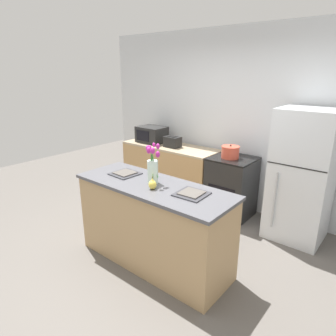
{
  "coord_description": "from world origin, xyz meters",
  "views": [
    {
      "loc": [
        1.99,
        -2.17,
        2.09
      ],
      "look_at": [
        0.0,
        0.25,
        1.06
      ],
      "focal_mm": 32.0,
      "sensor_mm": 36.0,
      "label": 1
    }
  ],
  "objects_px": {
    "stove_range": "(231,187)",
    "toaster": "(172,142)",
    "flower_vase": "(153,168)",
    "microwave": "(152,134)",
    "pear_figurine": "(152,184)",
    "plate_setting_left": "(125,173)",
    "refrigerator": "(302,176)",
    "plate_setting_right": "(192,194)",
    "cooking_pot": "(230,152)"
  },
  "relations": [
    {
      "from": "plate_setting_left",
      "to": "toaster",
      "type": "relative_size",
      "value": 1.09
    },
    {
      "from": "microwave",
      "to": "refrigerator",
      "type": "bearing_deg",
      "value": 0.03
    },
    {
      "from": "plate_setting_right",
      "to": "pear_figurine",
      "type": "bearing_deg",
      "value": -160.71
    },
    {
      "from": "toaster",
      "to": "pear_figurine",
      "type": "bearing_deg",
      "value": -57.24
    },
    {
      "from": "stove_range",
      "to": "plate_setting_left",
      "type": "height_order",
      "value": "plate_setting_left"
    },
    {
      "from": "toaster",
      "to": "microwave",
      "type": "height_order",
      "value": "microwave"
    },
    {
      "from": "plate_setting_right",
      "to": "toaster",
      "type": "xyz_separation_m",
      "value": [
        -1.45,
        1.51,
        0.03
      ]
    },
    {
      "from": "refrigerator",
      "to": "pear_figurine",
      "type": "height_order",
      "value": "refrigerator"
    },
    {
      "from": "refrigerator",
      "to": "pear_figurine",
      "type": "xyz_separation_m",
      "value": [
        -0.97,
        -1.7,
        0.16
      ]
    },
    {
      "from": "pear_figurine",
      "to": "plate_setting_right",
      "type": "relative_size",
      "value": 0.44
    },
    {
      "from": "pear_figurine",
      "to": "toaster",
      "type": "relative_size",
      "value": 0.48
    },
    {
      "from": "flower_vase",
      "to": "toaster",
      "type": "bearing_deg",
      "value": 121.96
    },
    {
      "from": "flower_vase",
      "to": "cooking_pot",
      "type": "relative_size",
      "value": 1.67
    },
    {
      "from": "stove_range",
      "to": "plate_setting_left",
      "type": "xyz_separation_m",
      "value": [
        -0.57,
        -1.56,
        0.51
      ]
    },
    {
      "from": "plate_setting_right",
      "to": "microwave",
      "type": "bearing_deg",
      "value": 141.27
    },
    {
      "from": "pear_figurine",
      "to": "plate_setting_left",
      "type": "distance_m",
      "value": 0.57
    },
    {
      "from": "flower_vase",
      "to": "plate_setting_left",
      "type": "relative_size",
      "value": 1.41
    },
    {
      "from": "stove_range",
      "to": "pear_figurine",
      "type": "xyz_separation_m",
      "value": [
        -0.02,
        -1.7,
        0.55
      ]
    },
    {
      "from": "stove_range",
      "to": "flower_vase",
      "type": "distance_m",
      "value": 1.71
    },
    {
      "from": "pear_figurine",
      "to": "microwave",
      "type": "bearing_deg",
      "value": 132.59
    },
    {
      "from": "plate_setting_left",
      "to": "toaster",
      "type": "xyz_separation_m",
      "value": [
        -0.51,
        1.51,
        0.03
      ]
    },
    {
      "from": "stove_range",
      "to": "flower_vase",
      "type": "height_order",
      "value": "flower_vase"
    },
    {
      "from": "refrigerator",
      "to": "toaster",
      "type": "height_order",
      "value": "refrigerator"
    },
    {
      "from": "pear_figurine",
      "to": "toaster",
      "type": "height_order",
      "value": "pear_figurine"
    },
    {
      "from": "pear_figurine",
      "to": "toaster",
      "type": "bearing_deg",
      "value": 122.76
    },
    {
      "from": "plate_setting_left",
      "to": "stove_range",
      "type": "bearing_deg",
      "value": 69.95
    },
    {
      "from": "stove_range",
      "to": "pear_figurine",
      "type": "bearing_deg",
      "value": -90.58
    },
    {
      "from": "pear_figurine",
      "to": "microwave",
      "type": "distance_m",
      "value": 2.3
    },
    {
      "from": "refrigerator",
      "to": "plate_setting_left",
      "type": "bearing_deg",
      "value": -134.22
    },
    {
      "from": "cooking_pot",
      "to": "stove_range",
      "type": "bearing_deg",
      "value": 42.38
    },
    {
      "from": "flower_vase",
      "to": "plate_setting_right",
      "type": "distance_m",
      "value": 0.53
    },
    {
      "from": "pear_figurine",
      "to": "plate_setting_left",
      "type": "bearing_deg",
      "value": 166.23
    },
    {
      "from": "stove_range",
      "to": "toaster",
      "type": "distance_m",
      "value": 1.2
    },
    {
      "from": "plate_setting_left",
      "to": "cooking_pot",
      "type": "distance_m",
      "value": 1.62
    },
    {
      "from": "microwave",
      "to": "toaster",
      "type": "bearing_deg",
      "value": -5.39
    },
    {
      "from": "plate_setting_left",
      "to": "microwave",
      "type": "distance_m",
      "value": 1.86
    },
    {
      "from": "stove_range",
      "to": "pear_figurine",
      "type": "distance_m",
      "value": 1.78
    },
    {
      "from": "refrigerator",
      "to": "toaster",
      "type": "relative_size",
      "value": 5.97
    },
    {
      "from": "refrigerator",
      "to": "flower_vase",
      "type": "relative_size",
      "value": 3.88
    },
    {
      "from": "flower_vase",
      "to": "cooking_pot",
      "type": "xyz_separation_m",
      "value": [
        0.1,
        1.53,
        -0.13
      ]
    },
    {
      "from": "stove_range",
      "to": "refrigerator",
      "type": "xyz_separation_m",
      "value": [
        0.95,
        0.0,
        0.39
      ]
    },
    {
      "from": "stove_range",
      "to": "plate_setting_left",
      "type": "bearing_deg",
      "value": -110.05
    },
    {
      "from": "plate_setting_left",
      "to": "flower_vase",
      "type": "bearing_deg",
      "value": -0.35
    },
    {
      "from": "refrigerator",
      "to": "plate_setting_right",
      "type": "xyz_separation_m",
      "value": [
        -0.58,
        -1.56,
        0.12
      ]
    },
    {
      "from": "plate_setting_right",
      "to": "toaster",
      "type": "height_order",
      "value": "toaster"
    },
    {
      "from": "plate_setting_right",
      "to": "microwave",
      "type": "distance_m",
      "value": 2.49
    },
    {
      "from": "flower_vase",
      "to": "stove_range",
      "type": "bearing_deg",
      "value": 85.16
    },
    {
      "from": "flower_vase",
      "to": "pear_figurine",
      "type": "xyz_separation_m",
      "value": [
        0.12,
        -0.13,
        -0.12
      ]
    },
    {
      "from": "stove_range",
      "to": "toaster",
      "type": "height_order",
      "value": "toaster"
    },
    {
      "from": "flower_vase",
      "to": "microwave",
      "type": "distance_m",
      "value": 2.13
    }
  ]
}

